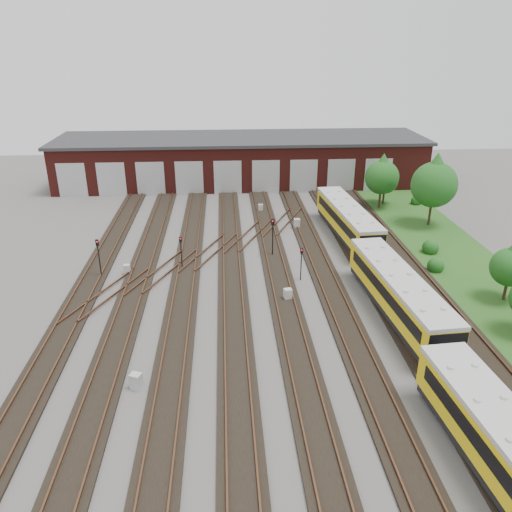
{
  "coord_description": "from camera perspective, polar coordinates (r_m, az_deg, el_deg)",
  "views": [
    {
      "loc": [
        -2.48,
        -29.96,
        18.97
      ],
      "look_at": [
        0.05,
        8.65,
        2.0
      ],
      "focal_mm": 35.0,
      "sensor_mm": 36.0,
      "label": 1
    }
  ],
  "objects": [
    {
      "name": "bush_1",
      "position": [
        50.51,
        19.36,
        1.17
      ],
      "size": [
        1.56,
        1.56,
        1.56
      ],
      "primitive_type": "sphere",
      "color": "#184814",
      "rests_on": "ground"
    },
    {
      "name": "ground",
      "position": [
        35.55,
        0.84,
        -8.57
      ],
      "size": [
        120.0,
        120.0,
        0.0
      ],
      "primitive_type": "plane",
      "color": "#4A4845",
      "rests_on": "ground"
    },
    {
      "name": "track_network",
      "position": [
        35.98,
        0.5,
        -7.94
      ],
      "size": [
        30.4,
        70.0,
        0.33
      ],
      "color": "black",
      "rests_on": "ground"
    },
    {
      "name": "relay_cabinet_4",
      "position": [
        54.19,
        4.69,
        3.71
      ],
      "size": [
        0.65,
        0.55,
        1.07
      ],
      "primitive_type": "cube",
      "rotation": [
        0.0,
        0.0,
        -0.02
      ],
      "color": "#B7BBBD",
      "rests_on": "ground"
    },
    {
      "name": "metro_train",
      "position": [
        37.93,
        15.95,
        -4.11
      ],
      "size": [
        3.71,
        46.71,
        3.01
      ],
      "rotation": [
        0.0,
        0.0,
        0.08
      ],
      "color": "black",
      "rests_on": "ground"
    },
    {
      "name": "tree_2",
      "position": [
        56.84,
        19.76,
        8.25
      ],
      "size": [
        4.86,
        4.86,
        8.06
      ],
      "color": "#312316",
      "rests_on": "ground"
    },
    {
      "name": "signal_mast_0",
      "position": [
        44.21,
        -17.55,
        0.26
      ],
      "size": [
        0.3,
        0.29,
        3.49
      ],
      "rotation": [
        0.0,
        0.0,
        0.32
      ],
      "color": "black",
      "rests_on": "ground"
    },
    {
      "name": "tree_1",
      "position": [
        63.45,
        14.59,
        8.66
      ],
      "size": [
        3.14,
        3.14,
        5.2
      ],
      "color": "#312316",
      "rests_on": "ground"
    },
    {
      "name": "relay_cabinet_3",
      "position": [
        59.43,
        0.53,
        5.51
      ],
      "size": [
        0.58,
        0.5,
        0.88
      ],
      "primitive_type": "cube",
      "rotation": [
        0.0,
        0.0,
        -0.12
      ],
      "color": "#B7BBBD",
      "rests_on": "ground"
    },
    {
      "name": "maintenance_shed",
      "position": [
        71.73,
        -1.71,
        10.97
      ],
      "size": [
        51.0,
        12.5,
        6.35
      ],
      "color": "#521814",
      "rests_on": "ground"
    },
    {
      "name": "tree_0",
      "position": [
        61.58,
        14.24,
        9.14
      ],
      "size": [
        4.0,
        4.0,
        6.64
      ],
      "color": "#312316",
      "rests_on": "ground"
    },
    {
      "name": "relay_cabinet_1",
      "position": [
        44.89,
        -14.52,
        -1.5
      ],
      "size": [
        0.55,
        0.47,
        0.9
      ],
      "primitive_type": "cube",
      "rotation": [
        0.0,
        0.0,
        0.04
      ],
      "color": "#B7BBBD",
      "rests_on": "ground"
    },
    {
      "name": "relay_cabinet_0",
      "position": [
        30.89,
        -13.54,
        -13.77
      ],
      "size": [
        0.77,
        0.72,
        1.04
      ],
      "primitive_type": "cube",
      "rotation": [
        0.0,
        0.0,
        -0.39
      ],
      "color": "#B7BBBD",
      "rests_on": "ground"
    },
    {
      "name": "tree_4",
      "position": [
        42.75,
        27.17,
        -0.7
      ],
      "size": [
        3.03,
        3.03,
        5.01
      ],
      "color": "#312316",
      "rests_on": "ground"
    },
    {
      "name": "relay_cabinet_2",
      "position": [
        39.3,
        3.65,
        -4.42
      ],
      "size": [
        0.69,
        0.61,
        0.98
      ],
      "primitive_type": "cube",
      "rotation": [
        0.0,
        0.0,
        0.23
      ],
      "color": "#B7BBBD",
      "rests_on": "ground"
    },
    {
      "name": "bush_2",
      "position": [
        65.11,
        17.87,
        6.19
      ],
      "size": [
        1.3,
        1.3,
        1.3
      ],
      "primitive_type": "sphere",
      "color": "#184814",
      "rests_on": "ground"
    },
    {
      "name": "grass_verge",
      "position": [
        49.17,
        22.51,
        -0.9
      ],
      "size": [
        8.0,
        55.0,
        0.05
      ],
      "primitive_type": "cube",
      "color": "#264E1A",
      "rests_on": "ground"
    },
    {
      "name": "signal_mast_1",
      "position": [
        44.46,
        -8.57,
        0.86
      ],
      "size": [
        0.25,
        0.23,
        3.02
      ],
      "rotation": [
        0.0,
        0.0,
        0.13
      ],
      "color": "black",
      "rests_on": "ground"
    },
    {
      "name": "signal_mast_2",
      "position": [
        42.02,
        5.2,
        -0.43
      ],
      "size": [
        0.24,
        0.22,
        2.93
      ],
      "rotation": [
        0.0,
        0.0,
        -0.04
      ],
      "color": "black",
      "rests_on": "ground"
    },
    {
      "name": "signal_mast_3",
      "position": [
        46.37,
        1.93,
        2.68
      ],
      "size": [
        0.33,
        0.31,
        3.71
      ],
      "rotation": [
        0.0,
        0.0,
        -0.31
      ],
      "color": "black",
      "rests_on": "ground"
    },
    {
      "name": "bush_0",
      "position": [
        46.73,
        19.89,
        -0.78
      ],
      "size": [
        1.47,
        1.47,
        1.47
      ],
      "primitive_type": "sphere",
      "color": "#184814",
      "rests_on": "ground"
    }
  ]
}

